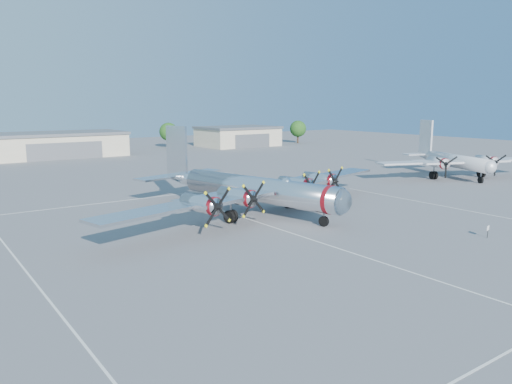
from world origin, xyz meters
TOP-DOWN VIEW (x-y plane):
  - ground at (0.00, 0.00)m, footprint 260.00×260.00m
  - parking_lines at (0.00, -1.75)m, footprint 60.00×50.08m
  - hangar_center at (0.00, 81.96)m, footprint 28.60×14.60m
  - hangar_east at (48.00, 81.96)m, footprint 20.60×14.60m
  - tree_east at (30.00, 88.00)m, footprint 4.80×4.80m
  - tree_far_east at (68.00, 80.00)m, footprint 4.80×4.80m
  - main_bomber_b29 at (1.92, 10.52)m, footprint 46.10×36.57m
  - twin_engine_east at (43.38, 12.86)m, footprint 33.20×28.63m
  - info_placard at (13.07, -10.24)m, footprint 0.56×0.19m

SIDE VIEW (x-z plane):
  - ground at x=0.00m, z-range 0.00..0.00m
  - main_bomber_b29 at x=1.92m, z-range -4.50..4.50m
  - twin_engine_east at x=43.38m, z-range -4.42..4.42m
  - parking_lines at x=0.00m, z-range 0.00..0.01m
  - info_placard at x=13.07m, z-range 0.22..1.31m
  - hangar_center at x=0.00m, z-range 0.01..5.41m
  - hangar_east at x=48.00m, z-range 0.01..5.41m
  - tree_east at x=30.00m, z-range 0.90..7.54m
  - tree_far_east at x=68.00m, z-range 0.90..7.54m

